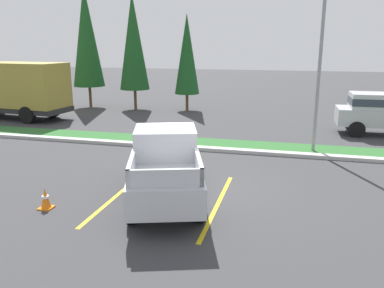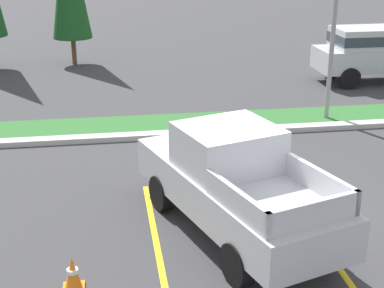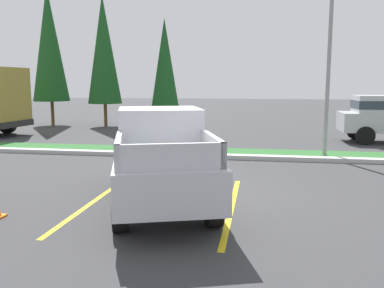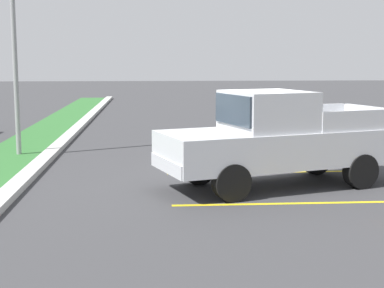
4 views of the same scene
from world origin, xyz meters
The scene contains 13 objects.
ground_plane centered at (0.00, 0.00, 0.00)m, with size 120.00×120.00×0.00m, color #38383A.
parking_line_near centered at (-2.24, -0.69, 0.00)m, with size 0.12×4.80×0.01m, color yellow.
parking_line_far centered at (0.86, -0.69, 0.00)m, with size 0.12×4.80×0.01m, color yellow.
curb_strip centered at (0.00, 5.00, 0.07)m, with size 56.00×0.40×0.15m, color #B2B2AD.
grass_median centered at (0.00, 6.10, 0.03)m, with size 56.00×1.80×0.06m, color #2D662D.
pickup_truck_main centered at (-0.71, -0.64, 1.04)m, with size 3.41×5.55×2.10m.
cargo_truck_distant centered at (-13.54, 9.48, 1.85)m, with size 6.99×3.06×3.40m.
suv_distant centered at (7.24, 10.11, 1.24)m, with size 4.62×2.00×2.10m.
street_light centered at (3.74, 5.76, 4.27)m, with size 0.24×1.49×7.43m.
cypress_tree_leftmost centered at (-11.47, 14.67, 5.00)m, with size 2.21×2.21×8.49m.
cypress_tree_left_inner centered at (-7.93, 14.59, 4.61)m, with size 2.04×2.04×7.83m.
cypress_tree_center centered at (-4.28, 15.01, 3.79)m, with size 1.68×1.68×6.45m.
traffic_cone centered at (-3.74, -2.16, 0.29)m, with size 0.36×0.36×0.60m.
Camera 1 is at (2.75, -11.02, 4.47)m, focal length 36.71 mm.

